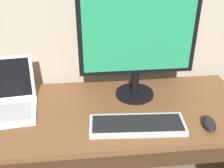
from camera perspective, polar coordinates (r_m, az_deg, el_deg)
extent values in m
cube|color=brown|center=(1.36, -3.64, -5.84)|extent=(1.48, 0.56, 0.03)
cube|color=#3D2716|center=(1.77, 21.65, -13.51)|extent=(0.04, 0.52, 0.69)
cube|color=#3D2716|center=(1.19, -2.89, -15.52)|extent=(1.42, 0.02, 0.08)
cube|color=white|center=(1.41, -21.07, -5.61)|extent=(0.32, 0.25, 0.01)
cube|color=#ACACAC|center=(1.40, -21.18, -5.62)|extent=(0.27, 0.17, 0.00)
cube|color=white|center=(1.47, -21.22, 1.00)|extent=(0.30, 0.09, 0.21)
cube|color=black|center=(1.47, -21.25, 0.96)|extent=(0.27, 0.08, 0.18)
cylinder|color=black|center=(1.47, 4.55, -1.92)|extent=(0.20, 0.20, 0.01)
cylinder|color=black|center=(1.43, 4.66, 0.46)|extent=(0.04, 0.04, 0.13)
cube|color=black|center=(1.31, 5.25, 10.09)|extent=(0.55, 0.03, 0.40)
cube|color=#23935B|center=(1.29, 5.39, 9.83)|extent=(0.51, 0.00, 0.36)
cube|color=#BCBCC1|center=(1.25, 5.11, -8.27)|extent=(0.42, 0.17, 0.02)
cube|color=black|center=(1.24, 5.14, -7.83)|extent=(0.40, 0.14, 0.00)
ellipsoid|color=black|center=(1.31, 18.94, -7.47)|extent=(0.07, 0.12, 0.03)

